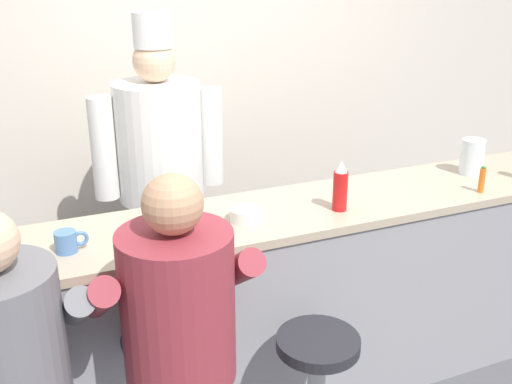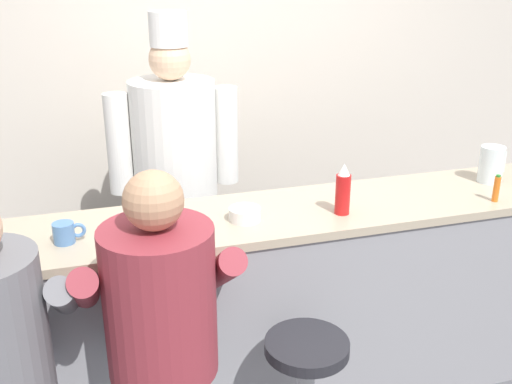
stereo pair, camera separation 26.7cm
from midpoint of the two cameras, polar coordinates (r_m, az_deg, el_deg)
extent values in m
cube|color=beige|center=(4.02, -0.59, 10.04)|extent=(10.00, 0.06, 2.70)
cube|color=gray|center=(3.08, 7.06, -10.91)|extent=(3.08, 0.54, 1.00)
cube|color=tan|center=(2.84, 7.52, -1.95)|extent=(3.14, 0.56, 0.04)
cylinder|color=red|center=(2.76, 11.02, -0.28)|extent=(0.07, 0.07, 0.19)
cone|color=white|center=(2.72, 11.19, 2.08)|extent=(0.05, 0.05, 0.05)
cylinder|color=orange|center=(3.14, 24.22, 0.21)|extent=(0.03, 0.03, 0.13)
cylinder|color=#287F2D|center=(3.11, 24.41, 1.36)|extent=(0.02, 0.02, 0.01)
cylinder|color=silver|center=(3.39, 23.64, 2.39)|extent=(0.12, 0.12, 0.19)
cube|color=silver|center=(3.43, 24.60, 2.63)|extent=(0.01, 0.01, 0.12)
cylinder|color=white|center=(2.55, -4.95, -3.81)|extent=(0.27, 0.27, 0.02)
ellipsoid|color=#E0BC60|center=(2.54, -4.96, -3.29)|extent=(0.12, 0.09, 0.03)
cylinder|color=white|center=(2.66, 1.79, -2.18)|extent=(0.14, 0.14, 0.06)
cylinder|color=#4C7AB2|center=(2.53, -15.01, -3.86)|extent=(0.09, 0.09, 0.09)
torus|color=#4C7AB2|center=(2.53, -13.72, -3.63)|extent=(0.06, 0.02, 0.06)
cylinder|color=#33384C|center=(2.49, -17.65, -14.83)|extent=(0.15, 0.39, 0.15)
cylinder|color=slate|center=(2.26, -14.66, -9.72)|extent=(0.10, 0.42, 0.34)
cylinder|color=#232328|center=(2.37, -5.38, -16.91)|extent=(0.35, 0.35, 0.05)
cylinder|color=#33384C|center=(2.50, -8.74, -13.72)|extent=(0.15, 0.41, 0.15)
cylinder|color=#33384C|center=(2.53, -4.06, -13.08)|extent=(0.15, 0.41, 0.15)
cylinder|color=maroon|center=(2.19, -5.66, -10.45)|extent=(0.41, 0.41, 0.58)
cylinder|color=maroon|center=(2.25, -12.76, -9.14)|extent=(0.11, 0.44, 0.35)
cylinder|color=maroon|center=(2.33, -0.02, -7.51)|extent=(0.11, 0.44, 0.35)
sphere|color=tan|center=(2.02, -6.06, -0.88)|extent=(0.21, 0.21, 0.21)
cylinder|color=#232328|center=(2.52, 8.00, -14.47)|extent=(0.35, 0.35, 0.05)
cube|color=#232328|center=(3.64, -5.16, -6.59)|extent=(0.36, 0.20, 0.87)
cube|color=white|center=(3.51, -5.07, -4.48)|extent=(0.33, 0.02, 0.52)
cylinder|color=white|center=(3.35, -5.59, 5.01)|extent=(0.47, 0.47, 0.65)
sphere|color=#DBB28E|center=(3.26, -5.87, 12.44)|extent=(0.22, 0.22, 0.22)
cylinder|color=white|center=(3.24, -5.97, 15.19)|extent=(0.20, 0.20, 0.18)
cylinder|color=white|center=(3.31, -10.72, 4.47)|extent=(0.13, 0.13, 0.56)
cylinder|color=white|center=(3.42, -0.61, 5.39)|extent=(0.13, 0.13, 0.56)
camera|label=1|loc=(0.13, -87.14, 1.11)|focal=42.00mm
camera|label=2|loc=(0.13, 92.86, -1.11)|focal=42.00mm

